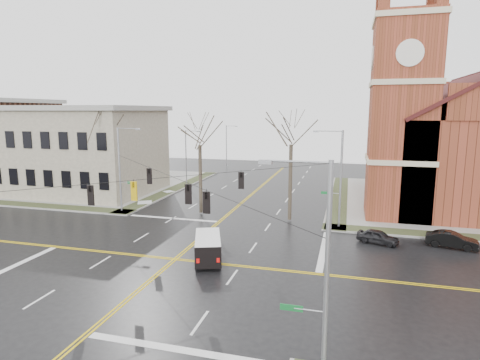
% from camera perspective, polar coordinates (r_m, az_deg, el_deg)
% --- Properties ---
extents(ground, '(120.00, 120.00, 0.00)m').
position_cam_1_polar(ground, '(30.71, -9.19, -11.06)').
color(ground, black).
rests_on(ground, ground).
extents(sidewalks, '(80.00, 80.00, 0.17)m').
position_cam_1_polar(sidewalks, '(30.68, -9.20, -10.92)').
color(sidewalks, gray).
rests_on(sidewalks, ground).
extents(road_markings, '(100.00, 100.00, 0.01)m').
position_cam_1_polar(road_markings, '(30.71, -9.20, -11.05)').
color(road_markings, gold).
rests_on(road_markings, ground).
extents(church, '(24.28, 27.48, 27.50)m').
position_cam_1_polar(church, '(52.45, 29.37, 5.90)').
color(church, brown).
rests_on(church, ground).
extents(civic_building_a, '(18.00, 14.00, 11.00)m').
position_cam_1_polar(civic_building_a, '(57.54, -21.23, 3.80)').
color(civic_building_a, gray).
rests_on(civic_building_a, ground).
extents(signal_pole_ne, '(2.75, 0.22, 9.00)m').
position_cam_1_polar(signal_pole_ne, '(38.03, 13.89, 0.56)').
color(signal_pole_ne, gray).
rests_on(signal_pole_ne, ground).
extents(signal_pole_nw, '(2.75, 0.22, 9.00)m').
position_cam_1_polar(signal_pole_nw, '(44.64, -16.56, 1.78)').
color(signal_pole_nw, gray).
rests_on(signal_pole_nw, ground).
extents(signal_pole_se, '(2.75, 0.22, 9.00)m').
position_cam_1_polar(signal_pole_se, '(15.74, 11.60, -12.54)').
color(signal_pole_se, gray).
rests_on(signal_pole_se, ground).
extents(span_wires, '(23.02, 23.02, 0.03)m').
position_cam_1_polar(span_wires, '(29.10, -9.53, 0.43)').
color(span_wires, black).
rests_on(span_wires, ground).
extents(traffic_signals, '(8.21, 8.26, 1.30)m').
position_cam_1_polar(traffic_signals, '(28.64, -10.04, -1.26)').
color(traffic_signals, black).
rests_on(traffic_signals, ground).
extents(streetlight_north_a, '(2.30, 0.20, 8.00)m').
position_cam_1_polar(streetlight_north_a, '(58.99, -7.56, 3.50)').
color(streetlight_north_a, gray).
rests_on(streetlight_north_a, ground).
extents(streetlight_north_b, '(2.30, 0.20, 8.00)m').
position_cam_1_polar(streetlight_north_b, '(77.73, -1.85, 5.09)').
color(streetlight_north_b, gray).
rests_on(streetlight_north_b, ground).
extents(cargo_van, '(3.33, 5.03, 1.79)m').
position_cam_1_polar(cargo_van, '(30.09, -4.59, -9.26)').
color(cargo_van, white).
rests_on(cargo_van, ground).
extents(parked_car_a, '(3.62, 2.43, 1.15)m').
position_cam_1_polar(parked_car_a, '(35.47, 19.02, -7.62)').
color(parked_car_a, black).
rests_on(parked_car_a, ground).
extents(parked_car_b, '(4.09, 2.20, 1.28)m').
position_cam_1_polar(parked_car_b, '(36.75, 27.91, -7.53)').
color(parked_car_b, black).
rests_on(parked_car_b, ground).
extents(tree_nw_far, '(4.00, 4.00, 11.38)m').
position_cam_1_polar(tree_nw_far, '(47.75, -19.02, 6.12)').
color(tree_nw_far, '#372E23').
rests_on(tree_nw_far, ground).
extents(tree_nw_near, '(4.00, 4.00, 10.80)m').
position_cam_1_polar(tree_nw_near, '(41.94, -5.74, 5.60)').
color(tree_nw_near, '#372E23').
rests_on(tree_nw_near, ground).
extents(tree_ne, '(4.00, 4.00, 11.24)m').
position_cam_1_polar(tree_ne, '(39.24, 7.29, 5.74)').
color(tree_ne, '#372E23').
rests_on(tree_ne, ground).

